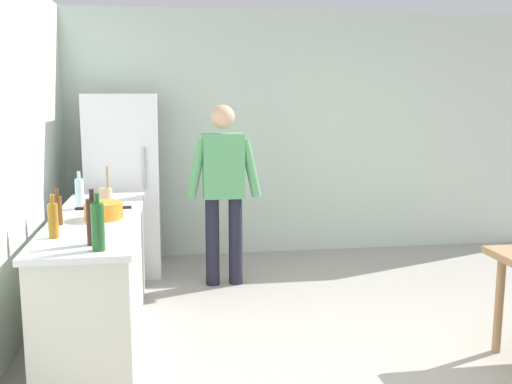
{
  "coord_description": "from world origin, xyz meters",
  "views": [
    {
      "loc": [
        -1.47,
        -3.61,
        1.8
      ],
      "look_at": [
        -0.75,
        1.18,
        1.0
      ],
      "focal_mm": 41.72,
      "sensor_mm": 36.0,
      "label": 1
    }
  ],
  "objects_px": {
    "bottle_water_clear": "(80,193)",
    "bottle_wine_green": "(98,226)",
    "utensil_jar": "(106,196)",
    "bottle_wine_dark": "(93,221)",
    "bottle_beer_brown": "(58,210)",
    "person": "(224,183)",
    "cooking_pot": "(104,211)",
    "refrigerator": "(124,185)",
    "bottle_oil_amber": "(53,220)"
  },
  "relations": [
    {
      "from": "bottle_beer_brown",
      "to": "refrigerator",
      "type": "bearing_deg",
      "value": 79.76
    },
    {
      "from": "bottle_beer_brown",
      "to": "person",
      "type": "bearing_deg",
      "value": 44.44
    },
    {
      "from": "person",
      "to": "bottle_water_clear",
      "type": "height_order",
      "value": "person"
    },
    {
      "from": "refrigerator",
      "to": "bottle_oil_amber",
      "type": "bearing_deg",
      "value": -97.46
    },
    {
      "from": "refrigerator",
      "to": "person",
      "type": "height_order",
      "value": "refrigerator"
    },
    {
      "from": "refrigerator",
      "to": "utensil_jar",
      "type": "bearing_deg",
      "value": -93.55
    },
    {
      "from": "refrigerator",
      "to": "bottle_beer_brown",
      "type": "height_order",
      "value": "refrigerator"
    },
    {
      "from": "cooking_pot",
      "to": "bottle_wine_dark",
      "type": "xyz_separation_m",
      "value": [
        0.01,
        -0.76,
        0.09
      ]
    },
    {
      "from": "refrigerator",
      "to": "bottle_water_clear",
      "type": "relative_size",
      "value": 6.0
    },
    {
      "from": "utensil_jar",
      "to": "bottle_wine_dark",
      "type": "bearing_deg",
      "value": -87.88
    },
    {
      "from": "bottle_wine_dark",
      "to": "person",
      "type": "bearing_deg",
      "value": 62.37
    },
    {
      "from": "bottle_wine_dark",
      "to": "refrigerator",
      "type": "bearing_deg",
      "value": 89.53
    },
    {
      "from": "cooking_pot",
      "to": "bottle_water_clear",
      "type": "xyz_separation_m",
      "value": [
        -0.22,
        0.41,
        0.07
      ]
    },
    {
      "from": "refrigerator",
      "to": "person",
      "type": "bearing_deg",
      "value": -30.23
    },
    {
      "from": "utensil_jar",
      "to": "bottle_water_clear",
      "type": "bearing_deg",
      "value": -143.81
    },
    {
      "from": "person",
      "to": "refrigerator",
      "type": "bearing_deg",
      "value": 149.77
    },
    {
      "from": "cooking_pot",
      "to": "bottle_oil_amber",
      "type": "distance_m",
      "value": 0.61
    },
    {
      "from": "bottle_water_clear",
      "to": "bottle_wine_dark",
      "type": "height_order",
      "value": "bottle_wine_dark"
    },
    {
      "from": "cooking_pot",
      "to": "bottle_wine_green",
      "type": "xyz_separation_m",
      "value": [
        0.06,
        -0.9,
        0.09
      ]
    },
    {
      "from": "cooking_pot",
      "to": "bottle_beer_brown",
      "type": "height_order",
      "value": "bottle_beer_brown"
    },
    {
      "from": "utensil_jar",
      "to": "bottle_water_clear",
      "type": "height_order",
      "value": "utensil_jar"
    },
    {
      "from": "refrigerator",
      "to": "bottle_water_clear",
      "type": "xyz_separation_m",
      "value": [
        -0.26,
        -1.24,
        0.13
      ]
    },
    {
      "from": "bottle_beer_brown",
      "to": "bottle_oil_amber",
      "type": "relative_size",
      "value": 0.93
    },
    {
      "from": "bottle_oil_amber",
      "to": "refrigerator",
      "type": "bearing_deg",
      "value": 82.54
    },
    {
      "from": "cooking_pot",
      "to": "bottle_wine_dark",
      "type": "relative_size",
      "value": 1.18
    },
    {
      "from": "refrigerator",
      "to": "utensil_jar",
      "type": "height_order",
      "value": "refrigerator"
    },
    {
      "from": "bottle_wine_green",
      "to": "bottle_wine_dark",
      "type": "bearing_deg",
      "value": 107.21
    },
    {
      "from": "refrigerator",
      "to": "cooking_pot",
      "type": "xyz_separation_m",
      "value": [
        -0.03,
        -1.65,
        0.06
      ]
    },
    {
      "from": "utensil_jar",
      "to": "bottle_wine_dark",
      "type": "relative_size",
      "value": 0.94
    },
    {
      "from": "bottle_beer_brown",
      "to": "bottle_wine_green",
      "type": "height_order",
      "value": "bottle_wine_green"
    },
    {
      "from": "refrigerator",
      "to": "bottle_wine_green",
      "type": "height_order",
      "value": "refrigerator"
    },
    {
      "from": "bottle_wine_green",
      "to": "bottle_oil_amber",
      "type": "xyz_separation_m",
      "value": [
        -0.31,
        0.36,
        -0.03
      ]
    },
    {
      "from": "bottle_beer_brown",
      "to": "bottle_wine_dark",
      "type": "distance_m",
      "value": 0.68
    },
    {
      "from": "bottle_beer_brown",
      "to": "bottle_wine_dark",
      "type": "xyz_separation_m",
      "value": [
        0.31,
        -0.6,
        0.04
      ]
    },
    {
      "from": "bottle_wine_green",
      "to": "bottle_beer_brown",
      "type": "bearing_deg",
      "value": 115.19
    },
    {
      "from": "refrigerator",
      "to": "utensil_jar",
      "type": "xyz_separation_m",
      "value": [
        -0.07,
        -1.1,
        0.08
      ]
    },
    {
      "from": "person",
      "to": "cooking_pot",
      "type": "height_order",
      "value": "person"
    },
    {
      "from": "refrigerator",
      "to": "bottle_wine_green",
      "type": "distance_m",
      "value": 2.56
    },
    {
      "from": "cooking_pot",
      "to": "bottle_oil_amber",
      "type": "relative_size",
      "value": 1.43
    },
    {
      "from": "cooking_pot",
      "to": "refrigerator",
      "type": "bearing_deg",
      "value": 88.82
    },
    {
      "from": "bottle_water_clear",
      "to": "bottle_beer_brown",
      "type": "height_order",
      "value": "bottle_water_clear"
    },
    {
      "from": "bottle_wine_green",
      "to": "cooking_pot",
      "type": "bearing_deg",
      "value": 93.77
    },
    {
      "from": "bottle_beer_brown",
      "to": "bottle_oil_amber",
      "type": "bearing_deg",
      "value": -84.39
    },
    {
      "from": "bottle_wine_green",
      "to": "bottle_wine_dark",
      "type": "distance_m",
      "value": 0.15
    },
    {
      "from": "refrigerator",
      "to": "bottle_oil_amber",
      "type": "xyz_separation_m",
      "value": [
        -0.29,
        -2.2,
        0.12
      ]
    },
    {
      "from": "person",
      "to": "cooking_pot",
      "type": "distance_m",
      "value": 1.47
    },
    {
      "from": "utensil_jar",
      "to": "bottle_wine_dark",
      "type": "distance_m",
      "value": 1.31
    },
    {
      "from": "utensil_jar",
      "to": "bottle_water_clear",
      "type": "relative_size",
      "value": 1.07
    },
    {
      "from": "bottle_water_clear",
      "to": "bottle_wine_green",
      "type": "relative_size",
      "value": 0.88
    },
    {
      "from": "refrigerator",
      "to": "bottle_water_clear",
      "type": "distance_m",
      "value": 1.27
    }
  ]
}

